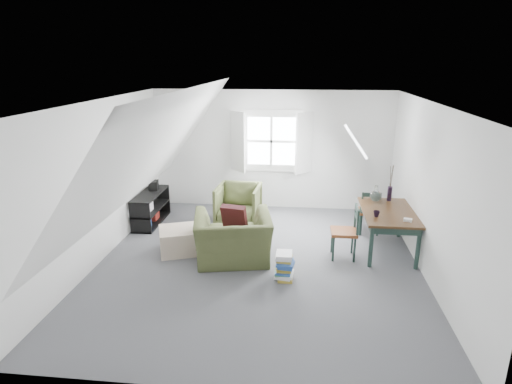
# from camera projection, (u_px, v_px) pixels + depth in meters

# --- Properties ---
(floor) EXTENTS (5.50, 5.50, 0.00)m
(floor) POSITION_uv_depth(u_px,v_px,m) (258.00, 263.00, 6.77)
(floor) COLOR #505156
(floor) RESTS_ON ground
(ceiling) EXTENTS (5.50, 5.50, 0.00)m
(ceiling) POSITION_uv_depth(u_px,v_px,m) (258.00, 103.00, 6.02)
(ceiling) COLOR white
(ceiling) RESTS_ON wall_back
(wall_back) EXTENTS (5.00, 0.00, 5.00)m
(wall_back) POSITION_uv_depth(u_px,v_px,m) (271.00, 150.00, 9.01)
(wall_back) COLOR silver
(wall_back) RESTS_ON ground
(wall_front) EXTENTS (5.00, 0.00, 5.00)m
(wall_front) POSITION_uv_depth(u_px,v_px,m) (226.00, 276.00, 3.78)
(wall_front) COLOR silver
(wall_front) RESTS_ON ground
(wall_left) EXTENTS (0.00, 5.50, 5.50)m
(wall_left) POSITION_uv_depth(u_px,v_px,m) (98.00, 183.00, 6.65)
(wall_left) COLOR silver
(wall_left) RESTS_ON ground
(wall_right) EXTENTS (0.00, 5.50, 5.50)m
(wall_right) POSITION_uv_depth(u_px,v_px,m) (431.00, 193.00, 6.14)
(wall_right) COLOR silver
(wall_right) RESTS_ON ground
(slope_left) EXTENTS (3.19, 5.50, 4.48)m
(slope_left) POSITION_uv_depth(u_px,v_px,m) (155.00, 151.00, 6.40)
(slope_left) COLOR white
(slope_left) RESTS_ON wall_left
(slope_right) EXTENTS (3.19, 5.50, 4.48)m
(slope_right) POSITION_uv_depth(u_px,v_px,m) (366.00, 156.00, 6.08)
(slope_right) COLOR white
(slope_right) RESTS_ON wall_right
(dormer_window) EXTENTS (1.71, 0.35, 1.30)m
(dormer_window) POSITION_uv_depth(u_px,v_px,m) (271.00, 142.00, 8.87)
(dormer_window) COLOR white
(dormer_window) RESTS_ON wall_back
(skylight) EXTENTS (0.35, 0.75, 0.47)m
(skylight) POSITION_uv_depth(u_px,v_px,m) (356.00, 141.00, 7.32)
(skylight) COLOR white
(skylight) RESTS_ON slope_right
(armchair_near) EXTENTS (1.36, 1.24, 0.77)m
(armchair_near) POSITION_uv_depth(u_px,v_px,m) (233.00, 260.00, 6.86)
(armchair_near) COLOR #414926
(armchair_near) RESTS_ON floor
(armchair_far) EXTENTS (0.87, 0.89, 0.76)m
(armchair_far) POSITION_uv_depth(u_px,v_px,m) (239.00, 222.00, 8.47)
(armchair_far) COLOR #414926
(armchair_far) RESTS_ON floor
(throw_pillow) EXTENTS (0.43, 0.30, 0.41)m
(throw_pillow) POSITION_uv_depth(u_px,v_px,m) (234.00, 217.00, 6.80)
(throw_pillow) COLOR #3C1015
(throw_pillow) RESTS_ON armchair_near
(ottoman) EXTENTS (0.78, 0.78, 0.40)m
(ottoman) POSITION_uv_depth(u_px,v_px,m) (179.00, 240.00, 7.12)
(ottoman) COLOR #BCA791
(ottoman) RESTS_ON floor
(dining_table) EXTENTS (0.85, 1.41, 0.71)m
(dining_table) POSITION_uv_depth(u_px,v_px,m) (388.00, 216.00, 7.04)
(dining_table) COLOR #352011
(dining_table) RESTS_ON floor
(demijohn) EXTENTS (0.20, 0.20, 0.28)m
(demijohn) POSITION_uv_depth(u_px,v_px,m) (376.00, 196.00, 7.42)
(demijohn) COLOR silver
(demijohn) RESTS_ON dining_table
(vase_twigs) EXTENTS (0.08, 0.09, 0.64)m
(vase_twigs) POSITION_uv_depth(u_px,v_px,m) (390.00, 193.00, 7.48)
(vase_twigs) COLOR black
(vase_twigs) RESTS_ON dining_table
(cup) EXTENTS (0.13, 0.13, 0.09)m
(cup) POSITION_uv_depth(u_px,v_px,m) (376.00, 217.00, 6.75)
(cup) COLOR black
(cup) RESTS_ON dining_table
(paper_box) EXTENTS (0.14, 0.11, 0.04)m
(paper_box) POSITION_uv_depth(u_px,v_px,m) (408.00, 220.00, 6.56)
(paper_box) COLOR white
(paper_box) RESTS_ON dining_table
(dining_chair_far) EXTENTS (0.39, 0.39, 0.83)m
(dining_chair_far) POSITION_uv_depth(u_px,v_px,m) (369.00, 211.00, 7.82)
(dining_chair_far) COLOR brown
(dining_chair_far) RESTS_ON floor
(dining_chair_near) EXTENTS (0.41, 0.41, 0.88)m
(dining_chair_near) POSITION_uv_depth(u_px,v_px,m) (346.00, 231.00, 6.84)
(dining_chair_near) COLOR brown
(dining_chair_near) RESTS_ON floor
(media_shelf) EXTENTS (0.40, 1.19, 0.61)m
(media_shelf) POSITION_uv_depth(u_px,v_px,m) (150.00, 210.00, 8.34)
(media_shelf) COLOR black
(media_shelf) RESTS_ON floor
(electronics_box) EXTENTS (0.21, 0.26, 0.19)m
(electronics_box) POSITION_uv_depth(u_px,v_px,m) (154.00, 185.00, 8.49)
(electronics_box) COLOR black
(electronics_box) RESTS_ON media_shelf
(magazine_stack) EXTENTS (0.30, 0.36, 0.40)m
(magazine_stack) POSITION_uv_depth(u_px,v_px,m) (285.00, 266.00, 6.22)
(magazine_stack) COLOR #B29933
(magazine_stack) RESTS_ON floor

